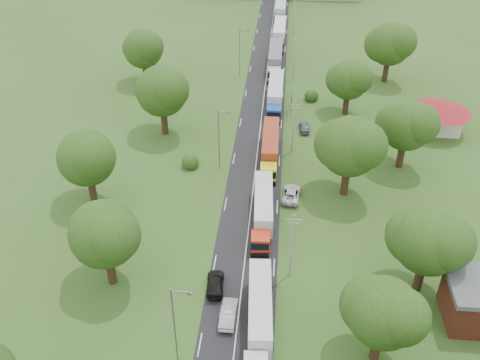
# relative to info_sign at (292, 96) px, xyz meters

# --- Properties ---
(ground) EXTENTS (260.00, 260.00, 0.00)m
(ground) POSITION_rel_info_sign_xyz_m (-5.20, -35.00, -3.00)
(ground) COLOR #304A18
(ground) RESTS_ON ground
(road) EXTENTS (8.00, 200.00, 0.04)m
(road) POSITION_rel_info_sign_xyz_m (-5.20, -15.00, -3.00)
(road) COLOR black
(road) RESTS_ON ground
(info_sign) EXTENTS (0.12, 3.10, 4.10)m
(info_sign) POSITION_rel_info_sign_xyz_m (0.00, 0.00, 0.00)
(info_sign) COLOR slate
(info_sign) RESTS_ON ground
(pole_1) EXTENTS (1.60, 0.24, 9.00)m
(pole_1) POSITION_rel_info_sign_xyz_m (0.30, -42.00, 1.68)
(pole_1) COLOR gray
(pole_1) RESTS_ON ground
(pole_2) EXTENTS (1.60, 0.24, 9.00)m
(pole_2) POSITION_rel_info_sign_xyz_m (0.30, -14.00, 1.68)
(pole_2) COLOR gray
(pole_2) RESTS_ON ground
(pole_3) EXTENTS (1.60, 0.24, 9.00)m
(pole_3) POSITION_rel_info_sign_xyz_m (0.30, 14.00, 1.68)
(pole_3) COLOR gray
(pole_3) RESTS_ON ground
(pole_4) EXTENTS (1.60, 0.24, 9.00)m
(pole_4) POSITION_rel_info_sign_xyz_m (0.30, 42.00, 1.68)
(pole_4) COLOR gray
(pole_4) RESTS_ON ground
(lamp_0) EXTENTS (2.03, 0.22, 10.00)m
(lamp_0) POSITION_rel_info_sign_xyz_m (-10.55, -55.00, 2.55)
(lamp_0) COLOR slate
(lamp_0) RESTS_ON ground
(lamp_1) EXTENTS (2.03, 0.22, 10.00)m
(lamp_1) POSITION_rel_info_sign_xyz_m (-10.55, -20.00, 2.55)
(lamp_1) COLOR slate
(lamp_1) RESTS_ON ground
(lamp_2) EXTENTS (2.03, 0.22, 10.00)m
(lamp_2) POSITION_rel_info_sign_xyz_m (-10.55, 15.00, 2.55)
(lamp_2) COLOR slate
(lamp_2) RESTS_ON ground
(tree_2) EXTENTS (8.00, 8.00, 10.10)m
(tree_2) POSITION_rel_info_sign_xyz_m (8.79, -52.86, 3.59)
(tree_2) COLOR #382616
(tree_2) RESTS_ON ground
(tree_3) EXTENTS (8.80, 8.80, 11.07)m
(tree_3) POSITION_rel_info_sign_xyz_m (14.79, -42.84, 4.22)
(tree_3) COLOR #382616
(tree_3) RESTS_ON ground
(tree_4) EXTENTS (9.60, 9.60, 12.05)m
(tree_4) POSITION_rel_info_sign_xyz_m (7.79, -24.83, 4.85)
(tree_4) COLOR #382616
(tree_4) RESTS_ON ground
(tree_5) EXTENTS (8.80, 8.80, 11.07)m
(tree_5) POSITION_rel_info_sign_xyz_m (16.79, -16.84, 4.22)
(tree_5) COLOR #382616
(tree_5) RESTS_ON ground
(tree_6) EXTENTS (8.00, 8.00, 10.10)m
(tree_6) POSITION_rel_info_sign_xyz_m (9.79, 0.14, 3.59)
(tree_6) COLOR #382616
(tree_6) RESTS_ON ground
(tree_7) EXTENTS (9.60, 9.60, 12.05)m
(tree_7) POSITION_rel_info_sign_xyz_m (18.79, 15.17, 4.85)
(tree_7) COLOR #382616
(tree_7) RESTS_ON ground
(tree_10) EXTENTS (8.80, 8.80, 11.07)m
(tree_10) POSITION_rel_info_sign_xyz_m (-20.21, -44.84, 4.22)
(tree_10) COLOR #382616
(tree_10) RESTS_ON ground
(tree_11) EXTENTS (8.80, 8.80, 11.07)m
(tree_11) POSITION_rel_info_sign_xyz_m (-27.21, -29.84, 4.22)
(tree_11) COLOR #382616
(tree_11) RESTS_ON ground
(tree_12) EXTENTS (9.60, 9.60, 12.05)m
(tree_12) POSITION_rel_info_sign_xyz_m (-21.21, -9.83, 4.85)
(tree_12) COLOR #382616
(tree_12) RESTS_ON ground
(tree_13) EXTENTS (8.80, 8.80, 11.07)m
(tree_13) POSITION_rel_info_sign_xyz_m (-29.21, 10.16, 4.22)
(tree_13) COLOR #382616
(tree_13) RESTS_ON ground
(house_cream) EXTENTS (10.08, 10.08, 5.80)m
(house_cream) POSITION_rel_info_sign_xyz_m (24.80, -5.00, 0.64)
(house_cream) COLOR beige
(house_cream) RESTS_ON ground
(truck_0) EXTENTS (3.05, 13.99, 3.87)m
(truck_0) POSITION_rel_info_sign_xyz_m (-2.86, -50.42, -0.95)
(truck_0) COLOR beige
(truck_0) RESTS_ON ground
(truck_1) EXTENTS (2.88, 13.84, 3.83)m
(truck_1) POSITION_rel_info_sign_xyz_m (-3.43, -32.44, -0.97)
(truck_1) COLOR red
(truck_1) RESTS_ON ground
(truck_2) EXTENTS (2.59, 14.39, 3.99)m
(truck_2) POSITION_rel_info_sign_xyz_m (-3.13, -16.74, -0.89)
(truck_2) COLOR gold
(truck_2) RESTS_ON ground
(truck_3) EXTENTS (2.71, 15.12, 4.19)m
(truck_3) POSITION_rel_info_sign_xyz_m (-2.96, 2.12, -0.78)
(truck_3) COLOR #1A47A1
(truck_3) RESTS_ON ground
(truck_4) EXTENTS (2.71, 15.53, 4.31)m
(truck_4) POSITION_rel_info_sign_xyz_m (-3.55, 19.18, -0.72)
(truck_4) COLOR #B0B0B0
(truck_4) RESTS_ON ground
(truck_5) EXTENTS (2.90, 15.38, 4.26)m
(truck_5) POSITION_rel_info_sign_xyz_m (-3.16, 35.12, -0.74)
(truck_5) COLOR maroon
(truck_5) RESTS_ON ground
(truck_6) EXTENTS (2.76, 15.41, 4.27)m
(truck_6) POSITION_rel_info_sign_xyz_m (-3.34, 52.87, -0.74)
(truck_6) COLOR #2B733B
(truck_6) RESTS_ON ground
(car_lane_mid) EXTENTS (1.68, 4.65, 1.52)m
(car_lane_mid) POSITION_rel_info_sign_xyz_m (-6.23, -49.27, -2.24)
(car_lane_mid) COLOR #A4A7AC
(car_lane_mid) RESTS_ON ground
(car_lane_rear) EXTENTS (2.31, 4.89, 1.38)m
(car_lane_rear) POSITION_rel_info_sign_xyz_m (-8.20, -44.93, -2.31)
(car_lane_rear) COLOR black
(car_lane_rear) RESTS_ON ground
(car_verge_near) EXTENTS (2.86, 5.41, 1.45)m
(car_verge_near) POSITION_rel_info_sign_xyz_m (0.30, -26.67, -2.28)
(car_verge_near) COLOR silver
(car_verge_near) RESTS_ON ground
(car_verge_far) EXTENTS (1.99, 4.23, 1.40)m
(car_verge_far) POSITION_rel_info_sign_xyz_m (2.35, -6.98, -2.30)
(car_verge_far) COLOR #55585C
(car_verge_far) RESTS_ON ground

